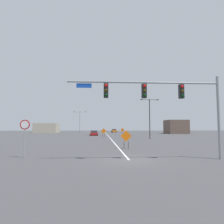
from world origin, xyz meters
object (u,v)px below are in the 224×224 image
object	(u,v)px
traffic_signal_assembly	(164,96)
construction_sign_right_lane	(104,132)
stop_sign	(25,131)
car_red_near	(94,133)
construction_sign_right_shoulder	(122,130)
car_orange_mid	(114,131)
street_lamp_near_left	(80,120)
street_lamp_far_left	(150,115)
construction_sign_left_lane	(126,137)

from	to	relation	value
traffic_signal_assembly	construction_sign_right_lane	size ratio (longest dim) A/B	5.60
stop_sign	construction_sign_right_lane	size ratio (longest dim) A/B	1.44
car_red_near	stop_sign	bearing A→B (deg)	-96.24
construction_sign_right_shoulder	car_orange_mid	xyz separation A→B (m)	(-1.64, 16.87, -0.56)
stop_sign	construction_sign_right_shoulder	world-z (taller)	stop_sign
street_lamp_near_left	stop_sign	bearing A→B (deg)	-89.09
street_lamp_far_left	car_orange_mid	distance (m)	44.59
construction_sign_right_lane	car_orange_mid	distance (m)	38.88
traffic_signal_assembly	car_orange_mid	xyz separation A→B (m)	(1.14, 68.69, -4.00)
street_lamp_near_left	construction_sign_right_lane	distance (m)	21.80
street_lamp_far_left	car_red_near	size ratio (longest dim) A/B	1.79
street_lamp_far_left	construction_sign_right_shoulder	size ratio (longest dim) A/B	4.06
construction_sign_right_shoulder	car_red_near	size ratio (longest dim) A/B	0.44
street_lamp_near_left	construction_sign_left_lane	world-z (taller)	street_lamp_near_left
street_lamp_near_left	construction_sign_right_shoulder	bearing A→B (deg)	5.76
street_lamp_near_left	street_lamp_far_left	size ratio (longest dim) A/B	0.93
street_lamp_near_left	construction_sign_right_shoulder	size ratio (longest dim) A/B	3.77
street_lamp_far_left	car_orange_mid	world-z (taller)	street_lamp_far_left
street_lamp_near_left	construction_sign_right_lane	size ratio (longest dim) A/B	3.63
traffic_signal_assembly	street_lamp_near_left	world-z (taller)	street_lamp_near_left
street_lamp_near_left	car_orange_mid	distance (m)	22.49
traffic_signal_assembly	construction_sign_right_shoulder	xyz separation A→B (m)	(2.77, 51.82, -3.44)
traffic_signal_assembly	car_orange_mid	bearing A→B (deg)	89.05
construction_sign_right_lane	street_lamp_near_left	bearing A→B (deg)	110.17
construction_sign_right_shoulder	car_red_near	distance (m)	14.93
street_lamp_near_left	car_orange_mid	size ratio (longest dim) A/B	1.70
car_orange_mid	street_lamp_near_left	bearing A→B (deg)	-124.36
stop_sign	car_orange_mid	xyz separation A→B (m)	(11.74, 67.13, -1.39)
car_red_near	car_orange_mid	bearing A→B (deg)	75.27
construction_sign_left_lane	car_orange_mid	distance (m)	61.58
street_lamp_far_left	car_orange_mid	bearing A→B (deg)	95.19
stop_sign	street_lamp_near_left	size ratio (longest dim) A/B	0.40
construction_sign_right_shoulder	construction_sign_right_lane	distance (m)	22.69
street_lamp_far_left	car_red_near	xyz separation A→B (m)	(-11.55, 15.58, -4.09)
street_lamp_far_left	stop_sign	bearing A→B (deg)	-124.52
stop_sign	construction_sign_left_lane	world-z (taller)	stop_sign
stop_sign	construction_sign_right_shoulder	size ratio (longest dim) A/B	1.50
traffic_signal_assembly	street_lamp_near_left	distance (m)	51.66
traffic_signal_assembly	car_orange_mid	distance (m)	68.82
traffic_signal_assembly	construction_sign_right_lane	bearing A→B (deg)	97.44
traffic_signal_assembly	stop_sign	bearing A→B (deg)	171.61
construction_sign_left_lane	car_red_near	distance (m)	33.17
stop_sign	street_lamp_near_left	xyz separation A→B (m)	(-0.77, 48.83, 2.41)
construction_sign_right_lane	car_red_near	distance (m)	10.22
street_lamp_near_left	car_orange_mid	world-z (taller)	street_lamp_near_left
street_lamp_near_left	street_lamp_far_left	distance (m)	30.75
street_lamp_far_left	construction_sign_left_lane	xyz separation A→B (m)	(-7.04, -17.28, -3.47)
stop_sign	car_red_near	size ratio (longest dim) A/B	0.66
stop_sign	street_lamp_near_left	distance (m)	48.90
construction_sign_right_lane	car_orange_mid	world-z (taller)	construction_sign_right_lane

